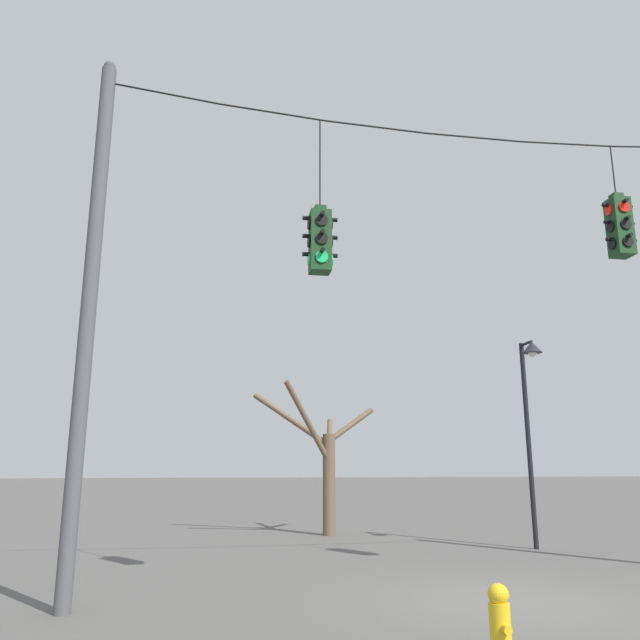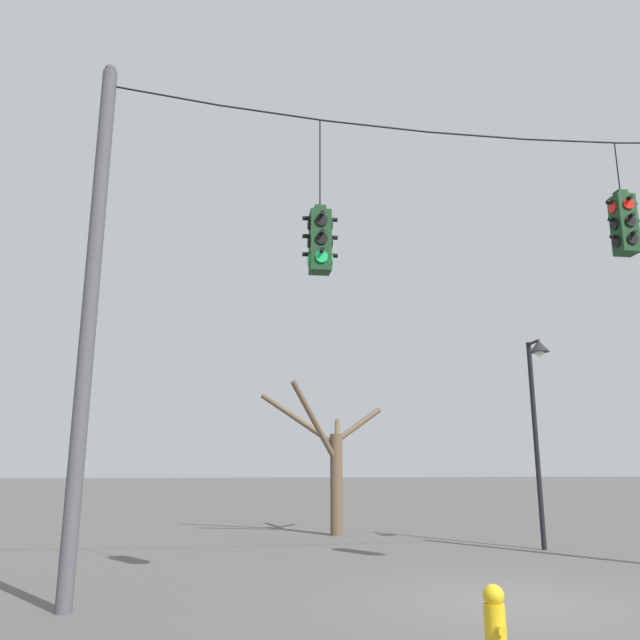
{
  "view_description": "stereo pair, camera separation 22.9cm",
  "coord_description": "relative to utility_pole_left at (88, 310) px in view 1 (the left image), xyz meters",
  "views": [
    {
      "loc": [
        -4.39,
        -9.28,
        1.95
      ],
      "look_at": [
        -2.82,
        0.24,
        4.21
      ],
      "focal_mm": 35.0,
      "sensor_mm": 36.0,
      "label": 1
    },
    {
      "loc": [
        -4.16,
        -9.31,
        1.95
      ],
      "look_at": [
        -2.82,
        0.24,
        4.21
      ],
      "focal_mm": 35.0,
      "sensor_mm": 36.0,
      "label": 2
    }
  ],
  "objects": [
    {
      "name": "traffic_light_over_intersection",
      "position": [
        9.01,
        -0.0,
        1.93
      ],
      "size": [
        0.58,
        0.58,
        2.15
      ],
      "color": "#143819"
    },
    {
      "name": "fire_hydrant",
      "position": [
        4.94,
        -2.93,
        -3.85
      ],
      "size": [
        0.22,
        0.3,
        0.75
      ],
      "color": "gold",
      "rests_on": "ground_plane"
    },
    {
      "name": "span_wire",
      "position": [
        6.35,
        -0.0,
        3.59
      ],
      "size": [
        12.7,
        0.03,
        0.44
      ],
      "color": "black"
    },
    {
      "name": "traffic_light_near_right_pole",
      "position": [
        3.53,
        -0.0,
        1.33
      ],
      "size": [
        0.58,
        0.58,
        2.75
      ],
      "color": "#143819"
    },
    {
      "name": "ground_plane",
      "position": [
        6.35,
        -0.24,
        -4.23
      ],
      "size": [
        200.0,
        200.0,
        0.0
      ],
      "primitive_type": "plane",
      "color": "#565451"
    },
    {
      "name": "bare_tree",
      "position": [
        5.14,
        9.1,
        -2.13
      ],
      "size": [
        3.75,
        2.55,
        4.35
      ],
      "color": "brown",
      "rests_on": "ground_plane"
    },
    {
      "name": "street_lamp",
      "position": [
        9.68,
        4.98,
        -0.48
      ],
      "size": [
        0.49,
        0.84,
        5.04
      ],
      "color": "black",
      "rests_on": "ground_plane"
    },
    {
      "name": "utility_pole_left",
      "position": [
        0.0,
        0.0,
        0.0
      ],
      "size": [
        0.23,
        0.23,
        8.48
      ],
      "color": "#4C4C51",
      "rests_on": "ground_plane"
    }
  ]
}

